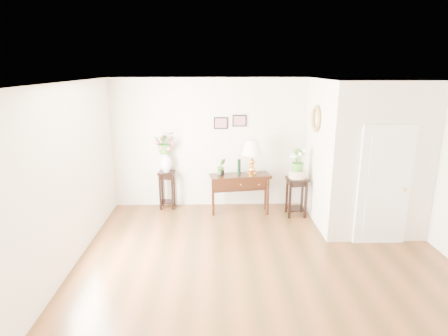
{
  "coord_description": "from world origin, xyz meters",
  "views": [
    {
      "loc": [
        -0.79,
        -5.22,
        3.02
      ],
      "look_at": [
        -0.62,
        1.3,
        1.24
      ],
      "focal_mm": 30.0,
      "sensor_mm": 36.0,
      "label": 1
    }
  ],
  "objects_px": {
    "plant_stand_b": "(296,197)",
    "console_table": "(240,194)",
    "table_lamp": "(252,158)",
    "plant_stand_a": "(167,190)"
  },
  "relations": [
    {
      "from": "plant_stand_b",
      "to": "console_table",
      "type": "bearing_deg",
      "value": 171.11
    },
    {
      "from": "console_table",
      "to": "table_lamp",
      "type": "xyz_separation_m",
      "value": [
        0.24,
        0.0,
        0.77
      ]
    },
    {
      "from": "table_lamp",
      "to": "plant_stand_b",
      "type": "height_order",
      "value": "table_lamp"
    },
    {
      "from": "console_table",
      "to": "plant_stand_b",
      "type": "distance_m",
      "value": 1.17
    },
    {
      "from": "table_lamp",
      "to": "plant_stand_b",
      "type": "xyz_separation_m",
      "value": [
        0.91,
        -0.18,
        -0.78
      ]
    },
    {
      "from": "table_lamp",
      "to": "plant_stand_a",
      "type": "distance_m",
      "value": 2.0
    },
    {
      "from": "console_table",
      "to": "plant_stand_b",
      "type": "bearing_deg",
      "value": -17.08
    },
    {
      "from": "console_table",
      "to": "table_lamp",
      "type": "relative_size",
      "value": 1.69
    },
    {
      "from": "table_lamp",
      "to": "plant_stand_b",
      "type": "distance_m",
      "value": 1.21
    },
    {
      "from": "console_table",
      "to": "table_lamp",
      "type": "distance_m",
      "value": 0.81
    }
  ]
}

